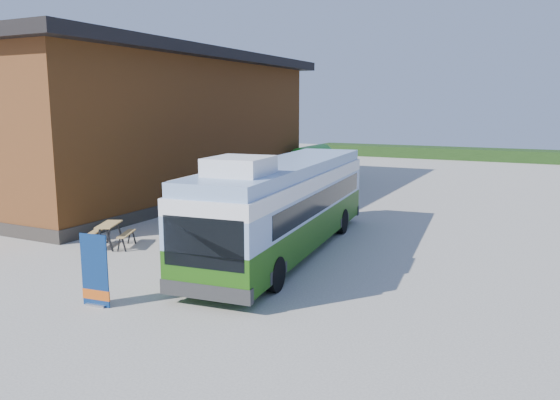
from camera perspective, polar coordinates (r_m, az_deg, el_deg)
The scene contains 10 objects.
ground at distance 16.31m, azimuth -6.54°, elevation -7.23°, with size 100.00×100.00×0.00m, color #BCB7AD.
barn at distance 29.92m, azimuth -13.20°, elevation 7.34°, with size 9.60×21.20×7.50m.
hedge at distance 51.21m, azimuth 25.86°, elevation 4.10°, with size 40.00×3.00×1.00m, color #264419.
bus at distance 17.65m, azimuth 0.56°, elevation -0.34°, with size 3.52×11.43×3.45m.
awning at distance 19.00m, azimuth -5.50°, elevation 3.01°, with size 2.72×3.98×0.49m.
banner at distance 13.88m, azimuth -18.76°, elevation -7.63°, with size 0.77×0.23×1.78m.
picnic_table at distance 19.39m, azimuth -17.43°, elevation -2.98°, with size 1.84×1.76×0.82m.
person_a at distance 21.43m, azimuth -5.06°, elevation -0.56°, with size 0.66×0.44×1.82m, color #999999.
person_b at distance 25.19m, azimuth -6.36°, elevation 0.83°, with size 0.82×0.64×1.69m, color #999999.
slurry_tanker at distance 36.38m, azimuth 3.31°, elevation 4.27°, with size 1.79×5.80×2.14m.
Camera 1 is at (8.56, -13.03, 4.78)m, focal length 35.00 mm.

